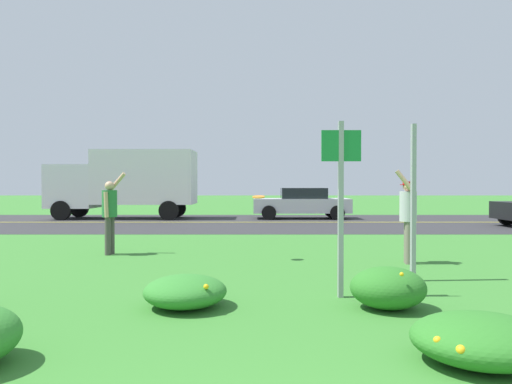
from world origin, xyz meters
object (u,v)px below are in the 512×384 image
object	(u,v)px
car_silver_center_right	(299,203)
box_truck_white	(124,180)
sign_post_near_path	(338,191)
person_thrower_green_shirt	(107,210)
frisbee_orange	(256,197)
person_catcher_red_cap_gray_shirt	(405,213)
sign_post_by_roadside	(411,203)

from	to	relation	value
car_silver_center_right	box_truck_white	distance (m)	8.34
sign_post_near_path	person_thrower_green_shirt	distance (m)	6.20
sign_post_near_path	frisbee_orange	bearing A→B (deg)	108.94
sign_post_near_path	person_thrower_green_shirt	world-z (taller)	sign_post_near_path
sign_post_near_path	person_catcher_red_cap_gray_shirt	xyz separation A→B (m)	(1.89, 2.94, -0.49)
car_silver_center_right	box_truck_white	bearing A→B (deg)	-180.00
box_truck_white	car_silver_center_right	bearing A→B (deg)	0.00
person_catcher_red_cap_gray_shirt	frisbee_orange	size ratio (longest dim) A/B	7.07
person_thrower_green_shirt	car_silver_center_right	distance (m)	12.83
car_silver_center_right	sign_post_near_path	bearing A→B (deg)	-93.46
frisbee_orange	box_truck_white	xyz separation A→B (m)	(-6.17, 12.39, 0.46)
sign_post_by_roadside	frisbee_orange	bearing A→B (deg)	139.50
sign_post_near_path	box_truck_white	size ratio (longest dim) A/B	0.37
person_catcher_red_cap_gray_shirt	box_truck_white	bearing A→B (deg)	125.70
sign_post_near_path	person_catcher_red_cap_gray_shirt	world-z (taller)	sign_post_near_path
person_thrower_green_shirt	box_truck_white	xyz separation A→B (m)	(-2.75, 11.58, 0.79)
sign_post_by_roadside	person_catcher_red_cap_gray_shirt	size ratio (longest dim) A/B	1.37
sign_post_near_path	person_thrower_green_shirt	bearing A→B (deg)	137.61
person_catcher_red_cap_gray_shirt	box_truck_white	world-z (taller)	box_truck_white
person_catcher_red_cap_gray_shirt	car_silver_center_right	xyz separation A→B (m)	(-0.94, 12.81, -0.29)
person_thrower_green_shirt	frisbee_orange	distance (m)	3.53
car_silver_center_right	box_truck_white	world-z (taller)	box_truck_white
frisbee_orange	person_catcher_red_cap_gray_shirt	bearing A→B (deg)	-7.80
sign_post_near_path	sign_post_by_roadside	world-z (taller)	sign_post_by_roadside
sign_post_near_path	box_truck_white	world-z (taller)	box_truck_white
car_silver_center_right	sign_post_by_roadside	bearing A→B (deg)	-88.19
sign_post_near_path	frisbee_orange	world-z (taller)	sign_post_near_path
frisbee_orange	box_truck_white	world-z (taller)	box_truck_white
sign_post_by_roadside	person_thrower_green_shirt	world-z (taller)	sign_post_by_roadside
frisbee_orange	car_silver_center_right	xyz separation A→B (m)	(2.10, 12.39, -0.61)
car_silver_center_right	person_thrower_green_shirt	bearing A→B (deg)	-115.48
frisbee_orange	box_truck_white	size ratio (longest dim) A/B	0.04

